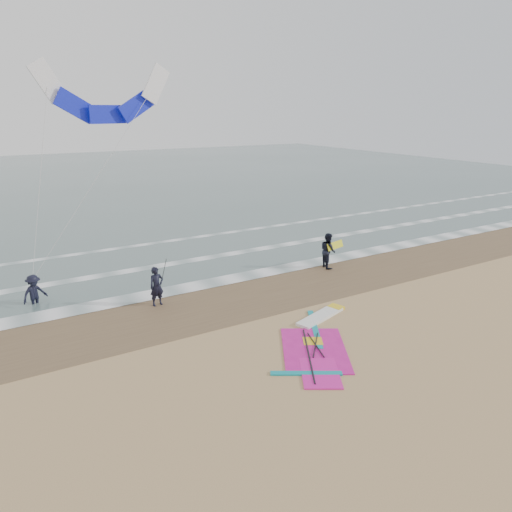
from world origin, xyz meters
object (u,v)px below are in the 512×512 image
windsurf_rig (318,340)px  person_wading (33,286)px  person_standing (157,286)px  surf_kite (106,99)px  person_walking (328,250)px

windsurf_rig → person_wading: bearing=134.5°
person_standing → surf_kite: size_ratio=0.19×
person_wading → surf_kite: bearing=0.1°
person_standing → surf_kite: (-0.29, 4.95, 7.80)m
person_standing → surf_kite: bearing=84.9°
windsurf_rig → person_walking: person_walking is taller
person_wading → person_walking: bearing=-36.4°
person_walking → person_wading: person_walking is taller
surf_kite → person_walking: bearing=-25.2°
person_wading → surf_kite: 9.21m
person_wading → person_standing: bearing=-57.4°
windsurf_rig → surf_kite: 14.72m
windsurf_rig → surf_kite: bearing=111.7°
person_walking → surf_kite: (-9.92, 4.67, 7.72)m
windsurf_rig → person_standing: 7.42m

